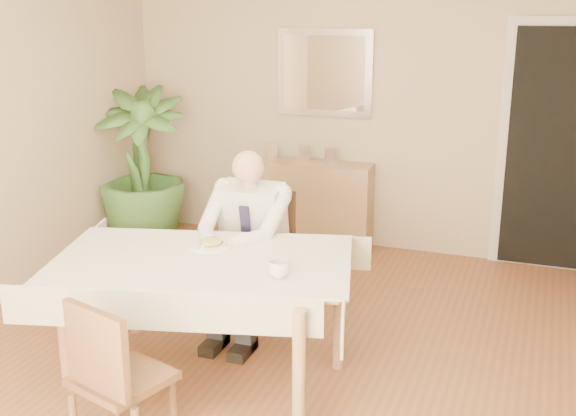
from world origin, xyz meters
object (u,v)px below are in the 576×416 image
(chair_far, at_px, (261,248))
(chair_near, at_px, (113,374))
(seated_man, at_px, (244,237))
(potted_palm, at_px, (141,168))
(sideboard, at_px, (318,205))
(coffee_mug, at_px, (279,269))
(dining_table, at_px, (203,272))

(chair_far, xyz_separation_m, chair_near, (-0.03, -1.78, -0.04))
(seated_man, distance_m, potted_palm, 2.13)
(sideboard, bearing_deg, chair_near, -91.49)
(potted_palm, bearing_deg, seated_man, -40.91)
(chair_near, xyz_separation_m, seated_man, (0.03, 1.49, 0.21))
(chair_far, distance_m, chair_near, 1.78)
(potted_palm, bearing_deg, sideboard, 17.78)
(chair_far, xyz_separation_m, sideboard, (-0.09, 1.59, -0.13))
(coffee_mug, bearing_deg, seated_man, 126.12)
(dining_table, distance_m, seated_man, 0.59)
(chair_far, xyz_separation_m, seated_man, (0.00, -0.29, 0.17))
(dining_table, height_order, potted_palm, potted_palm)
(dining_table, xyz_separation_m, chair_far, (-0.00, 0.88, -0.15))
(chair_far, bearing_deg, coffee_mug, -57.43)
(coffee_mug, xyz_separation_m, potted_palm, (-2.12, 2.10, -0.09))
(sideboard, relative_size, potted_palm, 0.68)
(seated_man, distance_m, sideboard, 1.91)
(chair_far, distance_m, seated_man, 0.34)
(potted_palm, bearing_deg, chair_far, -34.46)
(seated_man, relative_size, potted_palm, 0.87)
(chair_far, distance_m, sideboard, 1.60)
(chair_far, bearing_deg, chair_near, -85.88)
(chair_far, height_order, potted_palm, potted_palm)
(dining_table, xyz_separation_m, coffee_mug, (0.52, -0.11, 0.13))
(dining_table, xyz_separation_m, seated_man, (0.00, 0.59, 0.02))
(chair_near, xyz_separation_m, sideboard, (-0.06, 3.37, -0.09))
(dining_table, bearing_deg, potted_palm, 114.66)
(seated_man, bearing_deg, potted_palm, 139.09)
(sideboard, xyz_separation_m, potted_palm, (-1.52, -0.49, 0.33))
(chair_near, xyz_separation_m, coffee_mug, (0.55, 0.78, 0.32))
(dining_table, height_order, chair_far, chair_far)
(chair_far, xyz_separation_m, potted_palm, (-1.61, 1.10, 0.19))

